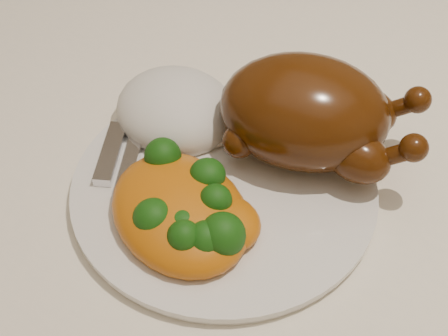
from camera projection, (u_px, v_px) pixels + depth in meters
The scene contains 6 objects.
dining_table at pixel (442, 210), 0.67m from camera, with size 1.60×0.90×0.76m.
dinner_plate at pixel (224, 188), 0.55m from camera, with size 0.26×0.26×0.01m, color silver.
roast_chicken at pixel (309, 113), 0.54m from camera, with size 0.20×0.16×0.10m.
rice_mound at pixel (176, 110), 0.60m from camera, with size 0.13×0.12×0.06m.
mac_and_cheese at pixel (185, 212), 0.51m from camera, with size 0.17×0.15×0.05m.
cutlery at pixel (139, 139), 0.58m from camera, with size 0.08×0.18×0.01m.
Camera 1 is at (0.05, -0.49, 1.19)m, focal length 50.00 mm.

